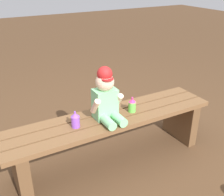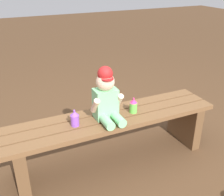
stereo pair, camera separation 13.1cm
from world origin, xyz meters
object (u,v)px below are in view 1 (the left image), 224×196
Objects in this scene: sippy_cup_right at (132,105)px; park_bench at (112,130)px; sippy_cup_left at (75,120)px; child_figure at (106,97)px.

park_bench is at bearing 175.89° from sippy_cup_right.
sippy_cup_right is at bearing 0.00° from sippy_cup_left.
child_figure is (-0.05, -0.01, 0.30)m from park_bench.
park_bench is 13.53× the size of sippy_cup_left.
park_bench is 0.35m from sippy_cup_left.
park_bench is 0.31m from child_figure.
child_figure is 3.26× the size of sippy_cup_left.
sippy_cup_left is (-0.30, -0.01, 0.19)m from park_bench.
sippy_cup_left and sippy_cup_right have the same top height.
sippy_cup_left is 1.00× the size of sippy_cup_right.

